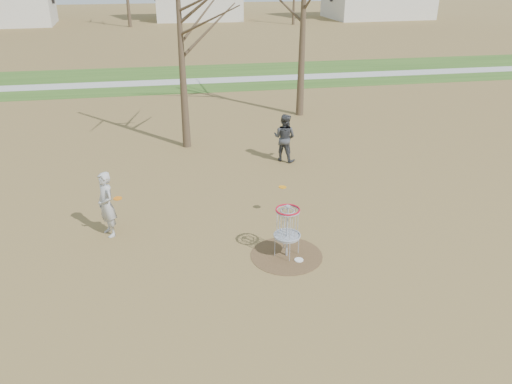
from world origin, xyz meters
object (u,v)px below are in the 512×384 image
player_standing (106,205)px  player_throwing (284,138)px  disc_grounded (299,260)px  disc_golf_basket (287,223)px

player_standing → player_throwing: size_ratio=1.02×
disc_grounded → disc_golf_basket: (-0.25, 0.28, 0.89)m
player_throwing → disc_golf_basket: size_ratio=1.29×
player_standing → disc_golf_basket: size_ratio=1.32×
player_throwing → disc_grounded: (-1.17, -6.62, -0.85)m
player_standing → disc_golf_basket: player_standing is taller
player_standing → disc_golf_basket: bearing=37.6°
player_throwing → player_standing: bearing=74.9°
disc_grounded → disc_golf_basket: bearing=131.3°
player_standing → player_throwing: bearing=98.1°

